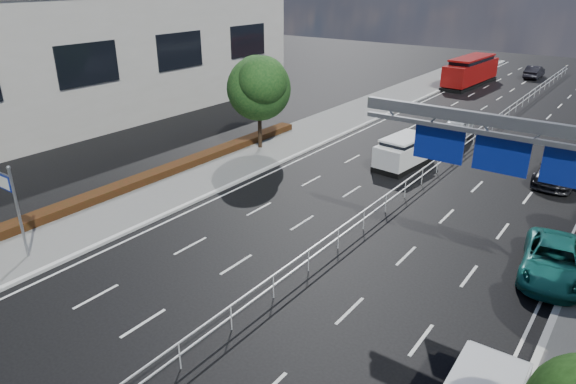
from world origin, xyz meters
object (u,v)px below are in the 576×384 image
Objects in this scene: red_bus at (471,70)px; parked_car_dark at (561,169)px; toilet_sign at (9,195)px; parked_car_teal at (553,261)px; overhead_gantry at (523,152)px; near_car_dark at (534,72)px; near_car_silver at (457,128)px; white_minivan at (404,152)px.

red_bus reaches higher than parked_car_dark.
toilet_sign is 22.80m from parked_car_teal.
overhead_gantry reaches higher than near_car_dark.
near_car_silver is (9.39, 28.82, -2.11)m from toilet_sign.
near_car_silver is 30.06m from near_car_dark.
white_minivan is 38.19m from near_car_dark.
parked_car_dark is (8.72, 3.02, -0.20)m from white_minivan.
near_car_dark is (8.34, 58.86, -2.21)m from toilet_sign.
red_bus reaches higher than near_car_dark.
white_minivan is at bearing 77.45° from near_car_silver.
toilet_sign is 0.98× the size of near_car_dark.
white_minivan is 8.18m from near_car_silver.
red_bus is at bearing 120.78° from parked_car_dark.
red_bus is (3.45, 49.94, -1.31)m from toilet_sign.
toilet_sign is at bearing -155.60° from parked_car_teal.
near_car_dark is at bearing 100.85° from overhead_gantry.
near_car_silver reaches higher than parked_car_teal.
parked_car_teal is at bearing 31.93° from toilet_sign.
toilet_sign is at bearing -90.53° from red_bus.
near_car_silver reaches higher than near_car_dark.
white_minivan is at bearing 130.14° from overhead_gantry.
near_car_dark is 0.86× the size of parked_car_teal.
white_minivan is 13.63m from parked_car_teal.
parked_car_dark is (-1.80, 11.69, 0.07)m from parked_car_teal.
overhead_gantry reaches higher than parked_car_teal.
white_minivan reaches higher than near_car_silver.
white_minivan reaches higher than parked_car_dark.
red_bus is 29.76m from parked_car_dark.
near_car_silver is at bearing 150.24° from parked_car_dark.
near_car_dark is (-9.36, 48.81, -4.87)m from overhead_gantry.
toilet_sign is 0.42× the size of overhead_gantry.
near_car_dark is (-1.05, 30.04, -0.10)m from near_car_silver.
near_car_silver is (-8.30, 18.77, -4.77)m from overhead_gantry.
parked_car_teal is at bearing 112.42° from near_car_silver.
near_car_dark reaches higher than parked_car_teal.
overhead_gantry is at bearing 29.60° from toilet_sign.
red_bus reaches higher than parked_car_teal.
white_minivan reaches higher than near_car_dark.
red_bus is at bearing 105.08° from parked_car_teal.
white_minivan is at bearing -76.34° from red_bus.
parked_car_teal is at bearing -78.55° from parked_car_dark.
white_minivan is 0.45× the size of red_bus.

